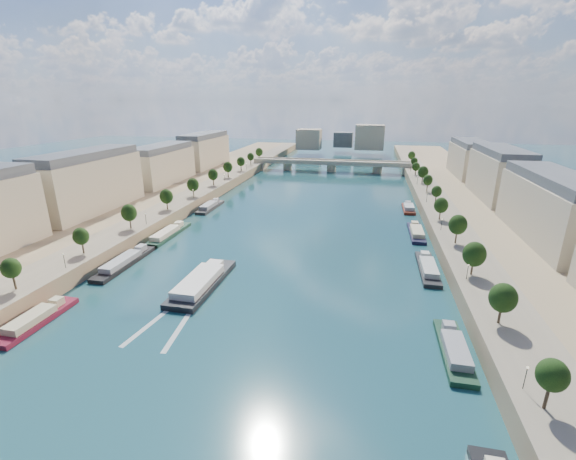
% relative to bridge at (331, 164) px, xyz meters
% --- Properties ---
extents(ground, '(700.00, 700.00, 0.00)m').
position_rel_bridge_xyz_m(ground, '(0.00, -123.71, -5.08)').
color(ground, '#0B3034').
rests_on(ground, ground).
extents(quay_left, '(44.00, 520.00, 5.00)m').
position_rel_bridge_xyz_m(quay_left, '(-72.00, -123.71, -2.58)').
color(quay_left, '#9E8460').
rests_on(quay_left, ground).
extents(quay_right, '(44.00, 520.00, 5.00)m').
position_rel_bridge_xyz_m(quay_right, '(72.00, -123.71, -2.58)').
color(quay_right, '#9E8460').
rests_on(quay_right, ground).
extents(pave_left, '(14.00, 520.00, 0.10)m').
position_rel_bridge_xyz_m(pave_left, '(-57.00, -123.71, -0.03)').
color(pave_left, gray).
rests_on(pave_left, quay_left).
extents(pave_right, '(14.00, 520.00, 0.10)m').
position_rel_bridge_xyz_m(pave_right, '(57.00, -123.71, -0.03)').
color(pave_right, gray).
rests_on(pave_right, quay_right).
extents(trees_left, '(4.80, 268.80, 8.26)m').
position_rel_bridge_xyz_m(trees_left, '(-55.00, -121.71, 5.39)').
color(trees_left, '#382B1E').
rests_on(trees_left, ground).
extents(trees_right, '(4.80, 268.80, 8.26)m').
position_rel_bridge_xyz_m(trees_right, '(55.00, -113.71, 5.39)').
color(trees_right, '#382B1E').
rests_on(trees_right, ground).
extents(lamps_left, '(0.36, 200.36, 4.28)m').
position_rel_bridge_xyz_m(lamps_left, '(-52.50, -133.71, 2.70)').
color(lamps_left, black).
rests_on(lamps_left, ground).
extents(lamps_right, '(0.36, 200.36, 4.28)m').
position_rel_bridge_xyz_m(lamps_right, '(52.50, -118.71, 2.70)').
color(lamps_right, black).
rests_on(lamps_right, ground).
extents(buildings_left, '(16.00, 226.00, 23.20)m').
position_rel_bridge_xyz_m(buildings_left, '(-85.00, -111.71, 11.37)').
color(buildings_left, '#C3B096').
rests_on(buildings_left, ground).
extents(buildings_right, '(16.00, 226.00, 23.20)m').
position_rel_bridge_xyz_m(buildings_right, '(85.00, -111.71, 11.37)').
color(buildings_right, '#C3B096').
rests_on(buildings_right, ground).
extents(skyline, '(79.00, 42.00, 22.00)m').
position_rel_bridge_xyz_m(skyline, '(3.19, 95.81, 9.57)').
color(skyline, '#C3B096').
rests_on(skyline, ground).
extents(bridge, '(112.00, 12.00, 8.15)m').
position_rel_bridge_xyz_m(bridge, '(0.00, 0.00, 0.00)').
color(bridge, '#C1B79E').
rests_on(bridge, ground).
extents(tour_barge, '(8.87, 29.70, 4.01)m').
position_rel_bridge_xyz_m(tour_barge, '(-16.30, -186.71, -3.93)').
color(tour_barge, black).
rests_on(tour_barge, ground).
extents(wake, '(10.76, 25.98, 0.04)m').
position_rel_bridge_xyz_m(wake, '(-16.30, -203.26, -5.06)').
color(wake, silver).
rests_on(wake, ground).
extents(moored_barges_left, '(5.00, 161.05, 3.60)m').
position_rel_bridge_xyz_m(moored_barges_left, '(-45.50, -179.40, -4.24)').
color(moored_barges_left, '#1C1C3E').
rests_on(moored_barges_left, ground).
extents(moored_barges_right, '(5.00, 162.82, 3.60)m').
position_rel_bridge_xyz_m(moored_barges_right, '(45.50, -168.54, -4.24)').
color(moored_barges_right, black).
rests_on(moored_barges_right, ground).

